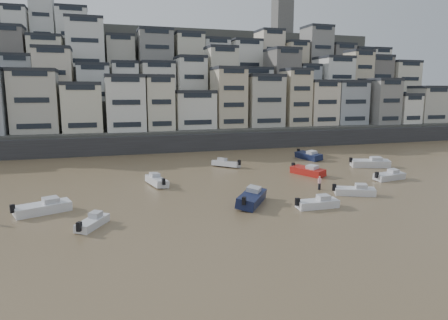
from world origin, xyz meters
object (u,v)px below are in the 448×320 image
object	(u,v)px
boat_e	(308,170)
boat_k	(43,206)
boat_h	(226,163)
person_pink	(320,183)
boat_g	(370,162)
boat_i	(308,155)
boat_a	(318,202)
boat_b	(355,189)
boat_f	(157,179)
boat_c	(252,196)
boat_j	(92,221)
boat_d	(390,175)

from	to	relation	value
boat_e	boat_k	distance (m)	35.84
boat_h	person_pink	xyz separation A→B (m)	(6.44, -18.20, 0.17)
boat_e	boat_g	world-z (taller)	boat_g
boat_i	person_pink	size ratio (longest dim) A/B	3.68
person_pink	boat_a	bearing A→B (deg)	-122.04
boat_e	boat_h	world-z (taller)	boat_e
boat_b	person_pink	world-z (taller)	person_pink
boat_i	person_pink	distance (m)	23.02
person_pink	boat_f	bearing A→B (deg)	155.63
boat_k	person_pink	size ratio (longest dim) A/B	3.34
person_pink	boat_c	bearing A→B (deg)	-160.85
boat_c	boat_a	bearing A→B (deg)	-83.23
boat_b	boat_j	xyz separation A→B (m)	(-29.53, -2.61, -0.09)
boat_c	boat_i	distance (m)	31.86
boat_b	boat_j	distance (m)	29.64
boat_i	boat_d	bearing A→B (deg)	-2.03
boat_h	boat_g	bearing A→B (deg)	-150.59
boat_d	boat_f	xyz separation A→B (m)	(-31.27, 6.60, 0.03)
boat_g	boat_k	world-z (taller)	boat_g
boat_e	boat_j	world-z (taller)	boat_e
boat_b	boat_e	world-z (taller)	boat_e
boat_e	boat_g	distance (m)	13.05
boat_b	boat_i	bearing A→B (deg)	97.91
boat_k	boat_a	bearing A→B (deg)	-35.18
boat_a	boat_b	bearing A→B (deg)	26.43
boat_j	boat_d	bearing A→B (deg)	-47.93
boat_i	person_pink	bearing A→B (deg)	-34.53
boat_g	boat_i	distance (m)	11.37
boat_c	boat_e	world-z (taller)	boat_c
boat_a	boat_i	world-z (taller)	boat_i
boat_c	boat_f	size ratio (longest dim) A/B	1.21
boat_i	person_pink	xyz separation A→B (m)	(-10.05, -20.71, -0.00)
boat_c	boat_k	xyz separation A→B (m)	(-21.21, 3.18, -0.12)
boat_a	boat_k	bearing A→B (deg)	167.25
boat_e	boat_h	bearing A→B (deg)	-156.82
boat_g	boat_a	bearing A→B (deg)	-119.31
boat_a	boat_j	size ratio (longest dim) A/B	1.13
boat_a	person_pink	bearing A→B (deg)	58.65
boat_d	boat_a	bearing A→B (deg)	-161.23
boat_f	boat_g	distance (m)	34.95
boat_g	boat_d	bearing A→B (deg)	-92.96
boat_c	boat_h	size ratio (longest dim) A/B	1.30
boat_b	boat_f	size ratio (longest dim) A/B	0.91
boat_f	person_pink	bearing A→B (deg)	-125.36
boat_b	boat_e	size ratio (longest dim) A/B	0.85
boat_f	boat_i	xyz separation A→B (m)	(29.09, 12.09, 0.12)
boat_h	boat_j	xyz separation A→B (m)	(-20.49, -24.45, -0.10)
boat_d	boat_i	bearing A→B (deg)	86.86
boat_d	boat_e	bearing A→B (deg)	135.57
boat_c	boat_b	bearing A→B (deg)	-54.43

